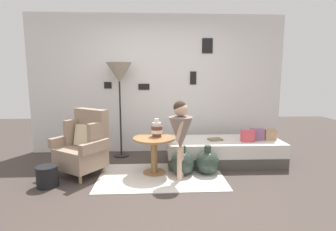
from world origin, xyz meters
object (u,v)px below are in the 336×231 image
Objects in this scene: daybed at (223,151)px; person_child at (181,130)px; armchair at (84,145)px; book_on_daybed at (215,139)px; demijohn_near at (182,163)px; magazine_basket at (47,176)px; side_table at (154,147)px; vase_striped at (157,129)px; floor_lamp at (119,75)px; demijohn_far at (207,162)px.

daybed is 1.69× the size of person_child.
armchair reaches higher than book_on_daybed.
demijohn_near reaches higher than book_on_daybed.
armchair is 1.48m from person_child.
demijohn_near is 1.88m from magazine_basket.
armchair is 1.05m from side_table.
demijohn_near is at bearing -145.82° from daybed.
person_child is at bearing -34.70° from side_table.
book_on_daybed is 0.81m from demijohn_near.
daybed is 2.74m from magazine_basket.
demijohn_near reaches higher than magazine_basket.
vase_striped is 0.46m from person_child.
daybed is at bearing 40.45° from person_child.
armchair is 0.51× the size of daybed.
vase_striped reaches higher than side_table.
armchair is 1.54× the size of side_table.
person_child is (0.98, -1.15, -0.75)m from floor_lamp.
armchair is 3.46× the size of magazine_basket.
side_table is 2.86× the size of book_on_daybed.
floor_lamp is 2.01m from book_on_daybed.
vase_striped is 0.24× the size of person_child.
floor_lamp reaches higher than daybed.
floor_lamp reaches higher than book_on_daybed.
floor_lamp reaches higher than demijohn_far.
person_child is at bearing -139.55° from daybed.
side_table is (1.05, -0.05, -0.03)m from armchair.
book_on_daybed is 2.59m from magazine_basket.
daybed is (2.22, 0.38, -0.24)m from armchair.
book_on_daybed is (2.07, 0.35, -0.02)m from armchair.
daybed is 3.04× the size of side_table.
demijohn_far is at bearing -3.76° from armchair.
person_child is at bearing -49.75° from floor_lamp.
vase_striped is 0.91m from demijohn_far.
daybed is 6.96× the size of vase_striped.
floor_lamp is 2.15m from demijohn_far.
armchair is 1.87m from demijohn_far.
person_child is (0.33, -0.31, 0.05)m from vase_striped.
armchair reaches higher than demijohn_near.
demijohn_far is (0.80, -0.07, -0.22)m from side_table.
demijohn_near is at bearing -5.13° from armchair.
floor_lamp is 3.87× the size of demijohn_far.
side_table is 1.10m from book_on_daybed.
book_on_daybed reaches higher than daybed.
side_table is at bearing -126.34° from vase_striped.
daybed is 1.28m from vase_striped.
demijohn_far is at bearing 8.49° from magazine_basket.
floor_lamp is 1.50× the size of person_child.
floor_lamp is (-1.78, 0.47, 1.28)m from daybed.
floor_lamp is at bearing 145.31° from demijohn_far.
side_table is at bearing -2.54° from armchair.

